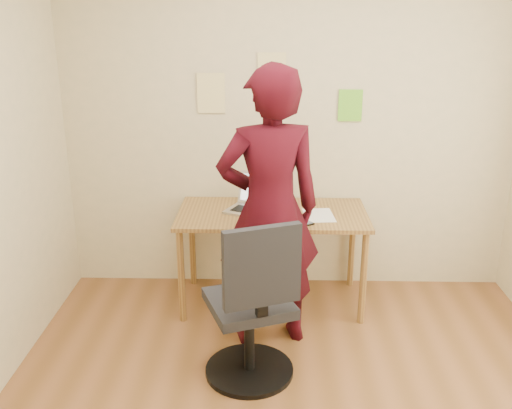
{
  "coord_description": "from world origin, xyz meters",
  "views": [
    {
      "loc": [
        -0.15,
        -2.59,
        2.18
      ],
      "look_at": [
        -0.24,
        0.95,
        0.95
      ],
      "focal_mm": 40.0,
      "sensor_mm": 36.0,
      "label": 1
    }
  ],
  "objects_px": {
    "desk": "(272,223)",
    "person": "(269,210)",
    "phone": "(306,222)",
    "laptop": "(254,203)",
    "office_chair": "(253,314)"
  },
  "relations": [
    {
      "from": "laptop",
      "to": "person",
      "type": "height_order",
      "value": "person"
    },
    {
      "from": "laptop",
      "to": "office_chair",
      "type": "bearing_deg",
      "value": -64.0
    },
    {
      "from": "office_chair",
      "to": "person",
      "type": "distance_m",
      "value": 0.69
    },
    {
      "from": "desk",
      "to": "office_chair",
      "type": "height_order",
      "value": "office_chair"
    },
    {
      "from": "laptop",
      "to": "office_chair",
      "type": "xyz_separation_m",
      "value": [
        0.02,
        -1.04,
        -0.34
      ]
    },
    {
      "from": "person",
      "to": "office_chair",
      "type": "bearing_deg",
      "value": 66.43
    },
    {
      "from": "desk",
      "to": "phone",
      "type": "distance_m",
      "value": 0.33
    },
    {
      "from": "desk",
      "to": "phone",
      "type": "xyz_separation_m",
      "value": [
        0.24,
        -0.21,
        0.09
      ]
    },
    {
      "from": "desk",
      "to": "person",
      "type": "xyz_separation_m",
      "value": [
        -0.02,
        -0.51,
        0.29
      ]
    },
    {
      "from": "office_chair",
      "to": "desk",
      "type": "bearing_deg",
      "value": 62.17
    },
    {
      "from": "desk",
      "to": "person",
      "type": "height_order",
      "value": "person"
    },
    {
      "from": "person",
      "to": "laptop",
      "type": "bearing_deg",
      "value": -91.2
    },
    {
      "from": "desk",
      "to": "office_chair",
      "type": "xyz_separation_m",
      "value": [
        -0.12,
        -0.99,
        -0.2
      ]
    },
    {
      "from": "office_chair",
      "to": "person",
      "type": "xyz_separation_m",
      "value": [
        0.09,
        0.48,
        0.48
      ]
    },
    {
      "from": "desk",
      "to": "phone",
      "type": "bearing_deg",
      "value": -41.64
    }
  ]
}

